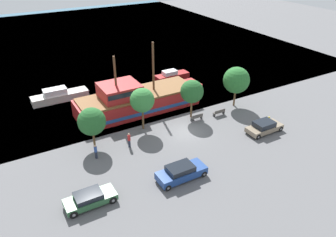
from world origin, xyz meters
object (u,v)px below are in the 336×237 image
object	(u,v)px
bench_promenade_east	(197,117)
pirate_ship	(136,100)
fire_hydrant	(269,119)
moored_boat_dockside	(59,96)
parked_car_curb_rear	(90,199)
bench_promenade_west	(219,112)
parked_car_curb_front	(264,127)
pedestrian_walking_near	(96,152)
pedestrian_walking_far	(129,140)
moored_boat_outer	(172,76)
parked_car_curb_mid	(181,172)

from	to	relation	value
bench_promenade_east	pirate_ship	bearing A→B (deg)	130.25
fire_hydrant	moored_boat_dockside	bearing A→B (deg)	137.66
parked_car_curb_rear	bench_promenade_west	xyz separation A→B (m)	(19.58, 7.39, -0.22)
bench_promenade_east	parked_car_curb_front	bearing A→B (deg)	-49.83
pedestrian_walking_near	pedestrian_walking_far	xyz separation A→B (m)	(3.86, 0.20, 0.07)
parked_car_curb_front	parked_car_curb_rear	size ratio (longest dim) A/B	1.01
pirate_ship	parked_car_curb_front	size ratio (longest dim) A/B	3.91
fire_hydrant	bench_promenade_east	xyz separation A→B (m)	(-7.54, 4.81, 0.02)
bench_promenade_west	fire_hydrant	bearing A→B (deg)	-45.97
moored_boat_outer	pedestrian_walking_far	xyz separation A→B (m)	(-13.90, -14.58, 0.28)
parked_car_curb_front	bench_promenade_west	world-z (taller)	parked_car_curb_front
fire_hydrant	pedestrian_walking_near	size ratio (longest dim) A/B	0.48
moored_boat_dockside	bench_promenade_east	size ratio (longest dim) A/B	4.88
parked_car_curb_mid	bench_promenade_east	world-z (taller)	parked_car_curb_mid
pirate_ship	pedestrian_walking_far	size ratio (longest dim) A/B	10.10
bench_promenade_west	moored_boat_dockside	bearing A→B (deg)	138.67
parked_car_curb_mid	parked_car_curb_front	bearing A→B (deg)	10.40
pedestrian_walking_near	moored_boat_dockside	bearing A→B (deg)	89.75
parked_car_curb_rear	fire_hydrant	xyz separation A→B (m)	(23.88, 2.94, -0.25)
moored_boat_dockside	pedestrian_walking_near	world-z (taller)	moored_boat_dockside
fire_hydrant	pedestrian_walking_far	bearing A→B (deg)	168.44
pirate_ship	parked_car_curb_mid	size ratio (longest dim) A/B	3.60
parked_car_curb_rear	parked_car_curb_front	bearing A→B (deg)	3.90
moored_boat_dockside	parked_car_curb_mid	world-z (taller)	moored_boat_dockside
pirate_ship	bench_promenade_east	size ratio (longest dim) A/B	10.98
parked_car_curb_mid	bench_promenade_west	bearing A→B (deg)	37.18
parked_car_curb_mid	fire_hydrant	world-z (taller)	parked_car_curb_mid
moored_boat_dockside	pedestrian_walking_near	distance (m)	15.90
parked_car_curb_rear	parked_car_curb_mid	bearing A→B (deg)	-5.99
parked_car_curb_mid	bench_promenade_west	xyz separation A→B (m)	(10.94, 8.29, -0.30)
moored_boat_outer	parked_car_curb_mid	world-z (taller)	moored_boat_outer
moored_boat_dockside	moored_boat_outer	size ratio (longest dim) A/B	1.39
moored_boat_outer	fire_hydrant	world-z (taller)	moored_boat_outer
pedestrian_walking_far	parked_car_curb_front	bearing A→B (deg)	-18.37
bench_promenade_east	fire_hydrant	bearing A→B (deg)	-32.51
moored_boat_outer	parked_car_curb_front	distance (m)	19.63
pirate_ship	moored_boat_outer	size ratio (longest dim) A/B	3.12
pirate_ship	bench_promenade_west	world-z (taller)	pirate_ship
parked_car_curb_front	parked_car_curb_mid	size ratio (longest dim) A/B	0.92
parked_car_curb_front	fire_hydrant	xyz separation A→B (m)	(2.25, 1.47, -0.29)
pirate_ship	fire_hydrant	bearing A→B (deg)	-40.81
moored_boat_outer	pedestrian_walking_far	bearing A→B (deg)	-133.63
bench_promenade_east	bench_promenade_west	size ratio (longest dim) A/B	0.97
bench_promenade_east	pedestrian_walking_near	xyz separation A→B (m)	(-13.65, -1.46, 0.38)
parked_car_curb_front	pedestrian_walking_near	distance (m)	19.55
pedestrian_walking_near	pedestrian_walking_far	distance (m)	3.86
bench_promenade_west	bench_promenade_east	bearing A→B (deg)	173.63
parked_car_curb_front	bench_promenade_east	distance (m)	8.22
pedestrian_walking_near	pedestrian_walking_far	size ratio (longest dim) A/B	0.93
parked_car_curb_rear	pedestrian_walking_near	xyz separation A→B (m)	(2.69, 6.28, 0.15)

